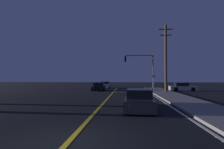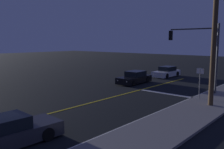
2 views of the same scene
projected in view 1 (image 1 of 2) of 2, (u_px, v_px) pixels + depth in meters
The scene contains 12 objects.
ground_plane at pixel (67, 143), 5.55m from camera, with size 160.00×160.00×0.00m, color black.
sidewalk_right at pixel (181, 100), 16.07m from camera, with size 3.20×40.00×0.15m, color gray.
lane_line_center at pixel (107, 100), 16.62m from camera, with size 0.20×37.77×0.01m, color gold.
lane_line_edge_right at pixel (161, 100), 16.21m from camera, with size 0.16×37.77×0.01m, color silver.
stop_bar at pixel (132, 92), 25.99m from camera, with size 5.32×0.50×0.01m, color silver.
car_parked_curb_silver at pixel (183, 87), 27.95m from camera, with size 4.23×2.02×1.34m.
car_lead_oncoming_white at pixel (105, 85), 35.82m from camera, with size 1.92×4.58×1.34m.
car_side_waiting_charcoal at pixel (139, 100), 11.64m from camera, with size 2.04×4.79×1.34m.
car_following_oncoming_black at pixel (99, 87), 29.02m from camera, with size 2.11×4.59×1.34m.
traffic_signal_near_right at pixel (143, 65), 28.21m from camera, with size 4.62×0.28×6.10m.
utility_pole_right at pixel (166, 58), 23.77m from camera, with size 1.88×0.34×9.30m.
street_sign_corner at pixel (154, 80), 25.26m from camera, with size 0.56×0.06×2.57m.
Camera 1 is at (1.87, -5.46, 2.07)m, focal length 28.11 mm.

